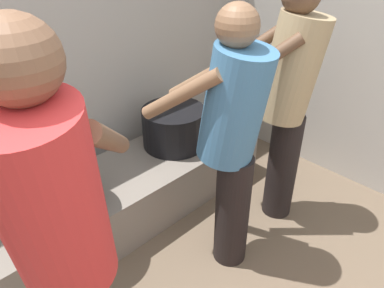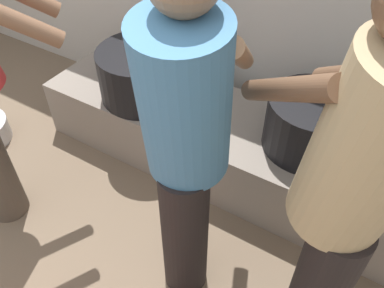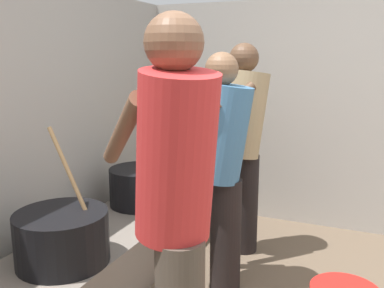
% 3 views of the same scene
% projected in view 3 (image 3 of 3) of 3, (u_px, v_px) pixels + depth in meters
% --- Properties ---
extents(hearth_ledge, '(2.18, 0.60, 0.37)m').
position_uv_depth(hearth_ledge, '(109.00, 254.00, 2.86)').
color(hearth_ledge, slate).
rests_on(hearth_ledge, ground_plane).
extents(cooking_pot_main, '(0.51, 0.51, 0.74)m').
position_uv_depth(cooking_pot_main, '(62.00, 237.00, 2.33)').
color(cooking_pot_main, black).
rests_on(cooking_pot_main, hearth_ledge).
extents(cooking_pot_secondary, '(0.46, 0.46, 0.29)m').
position_uv_depth(cooking_pot_secondary, '(140.00, 186.00, 3.24)').
color(cooking_pot_secondary, black).
rests_on(cooking_pot_secondary, hearth_ledge).
extents(cook_in_red_shirt, '(0.69, 0.72, 1.65)m').
position_uv_depth(cook_in_red_shirt, '(176.00, 200.00, 1.64)').
color(cook_in_red_shirt, '#4C4238').
rests_on(cook_in_red_shirt, ground_plane).
extents(cook_in_blue_shirt, '(0.50, 0.71, 1.52)m').
position_uv_depth(cook_in_blue_shirt, '(222.00, 159.00, 2.64)').
color(cook_in_blue_shirt, black).
rests_on(cook_in_blue_shirt, ground_plane).
extents(cook_in_tan_shirt, '(0.71, 0.68, 1.59)m').
position_uv_depth(cook_in_tan_shirt, '(243.00, 137.00, 3.14)').
color(cook_in_tan_shirt, black).
rests_on(cook_in_tan_shirt, ground_plane).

